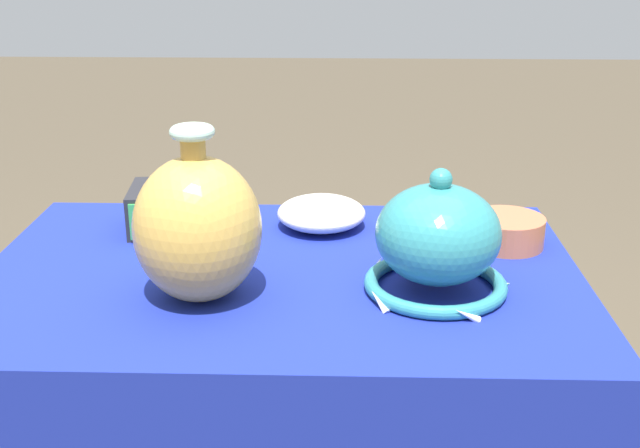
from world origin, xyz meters
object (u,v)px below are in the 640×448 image
vase_tall_bulbous (198,228)px  bowl_shallow_ivory (321,213)px  pot_squat_terracotta (506,231)px  pot_squat_rose (415,221)px  vase_dome_bell (438,242)px  mosaic_tile_box (168,208)px

vase_tall_bulbous → bowl_shallow_ivory: (0.18, 0.31, -0.09)m
pot_squat_terracotta → pot_squat_rose: 0.17m
vase_tall_bulbous → vase_dome_bell: vase_tall_bulbous is taller
vase_dome_bell → pot_squat_rose: bearing=93.0°
vase_dome_bell → pot_squat_terracotta: (0.15, 0.19, -0.05)m
pot_squat_terracotta → pot_squat_rose: pot_squat_terracotta is taller
pot_squat_rose → pot_squat_terracotta: bearing=-18.9°
bowl_shallow_ivory → vase_dome_bell: bearing=-55.9°
vase_dome_bell → pot_squat_rose: (-0.01, 0.25, -0.06)m
vase_dome_bell → bowl_shallow_ivory: bearing=124.1°
bowl_shallow_ivory → pot_squat_terracotta: size_ratio=1.24×
vase_dome_bell → bowl_shallow_ivory: (-0.19, 0.27, -0.05)m
vase_dome_bell → bowl_shallow_ivory: vase_dome_bell is taller
pot_squat_terracotta → vase_tall_bulbous: bearing=-155.6°
mosaic_tile_box → pot_squat_rose: bearing=-6.4°
vase_tall_bulbous → pot_squat_terracotta: (0.51, 0.23, -0.09)m
vase_tall_bulbous → bowl_shallow_ivory: size_ratio=1.62×
vase_tall_bulbous → pot_squat_terracotta: 0.56m
mosaic_tile_box → vase_dome_bell: bearing=-34.0°
vase_tall_bulbous → vase_dome_bell: bearing=5.5°
vase_tall_bulbous → mosaic_tile_box: bearing=110.7°
vase_dome_bell → vase_tall_bulbous: bearing=-174.5°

